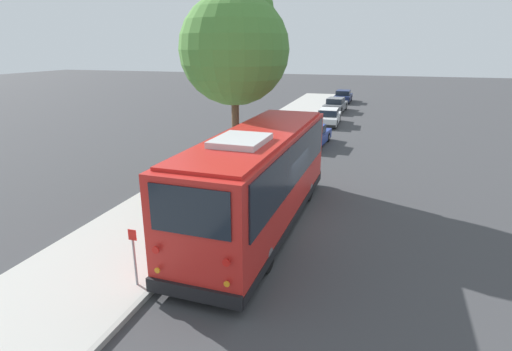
% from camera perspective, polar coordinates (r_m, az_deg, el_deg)
% --- Properties ---
extents(ground_plane, '(160.00, 160.00, 0.00)m').
position_cam_1_polar(ground_plane, '(14.24, 3.57, -6.70)').
color(ground_plane, '#3D3D3F').
extents(sidewalk_slab, '(80.00, 4.08, 0.15)m').
position_cam_1_polar(sidewalk_slab, '(15.64, -11.66, -4.43)').
color(sidewalk_slab, '#B2AFA8').
rests_on(sidewalk_slab, ground).
extents(curb_strip, '(80.00, 0.14, 0.15)m').
position_cam_1_polar(curb_strip, '(14.79, -4.41, -5.43)').
color(curb_strip, '#9D9A94').
rests_on(curb_strip, ground).
extents(shuttle_bus, '(10.12, 2.79, 3.49)m').
position_cam_1_polar(shuttle_bus, '(13.31, 0.55, 0.19)').
color(shuttle_bus, red).
rests_on(shuttle_bus, ground).
extents(parked_sedan_blue, '(4.52, 2.08, 1.26)m').
position_cam_1_polar(parked_sedan_blue, '(25.42, 7.86, 5.60)').
color(parked_sedan_blue, navy).
rests_on(parked_sedan_blue, ground).
extents(parked_sedan_white, '(4.51, 1.74, 1.27)m').
position_cam_1_polar(parked_sedan_white, '(32.66, 10.33, 8.21)').
color(parked_sedan_white, silver).
rests_on(parked_sedan_white, ground).
extents(parked_sedan_gray, '(4.65, 1.96, 1.31)m').
position_cam_1_polar(parked_sedan_gray, '(39.47, 11.29, 9.82)').
color(parked_sedan_gray, slate).
rests_on(parked_sedan_gray, ground).
extents(parked_sedan_navy, '(4.53, 1.81, 1.33)m').
position_cam_1_polar(parked_sedan_navy, '(46.56, 12.33, 10.95)').
color(parked_sedan_navy, '#19234C').
rests_on(parked_sedan_navy, ground).
extents(street_tree, '(4.55, 4.55, 8.62)m').
position_cam_1_polar(street_tree, '(17.36, -3.00, 18.53)').
color(street_tree, brown).
rests_on(street_tree, sidewalk_slab).
extents(sign_post_near, '(0.06, 0.22, 1.53)m').
position_cam_1_polar(sign_post_near, '(10.58, -16.97, -11.03)').
color(sign_post_near, gray).
rests_on(sign_post_near, sidewalk_slab).
extents(sign_post_far, '(0.06, 0.06, 1.24)m').
position_cam_1_polar(sign_post_far, '(11.55, -13.57, -9.14)').
color(sign_post_far, gray).
rests_on(sign_post_far, sidewalk_slab).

